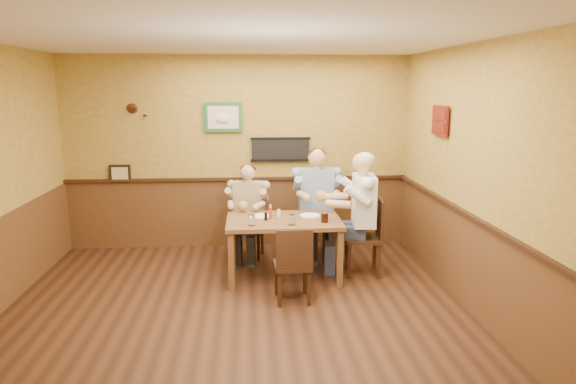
# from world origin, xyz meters

# --- Properties ---
(room) EXTENTS (5.02, 5.03, 2.81)m
(room) POSITION_xyz_m (0.13, 0.17, 1.69)
(room) COLOR black
(room) RESTS_ON ground
(dining_table) EXTENTS (1.40, 0.90, 0.75)m
(dining_table) POSITION_xyz_m (0.57, 1.11, 0.66)
(dining_table) COLOR brown
(dining_table) RESTS_ON ground
(chair_back_left) EXTENTS (0.45, 0.45, 0.83)m
(chair_back_left) POSITION_xyz_m (0.15, 1.90, 0.42)
(chair_back_left) COLOR #382012
(chair_back_left) RESTS_ON ground
(chair_back_right) EXTENTS (0.45, 0.45, 0.96)m
(chair_back_right) POSITION_xyz_m (1.08, 1.90, 0.48)
(chair_back_right) COLOR #382012
(chair_back_right) RESTS_ON ground
(chair_right_end) EXTENTS (0.49, 0.49, 0.98)m
(chair_right_end) POSITION_xyz_m (1.58, 1.15, 0.49)
(chair_right_end) COLOR #382012
(chair_right_end) RESTS_ON ground
(chair_near_side) EXTENTS (0.41, 0.41, 0.87)m
(chair_near_side) POSITION_xyz_m (0.62, 0.37, 0.43)
(chair_near_side) COLOR #382012
(chair_near_side) RESTS_ON ground
(diner_tan_shirt) EXTENTS (0.65, 0.65, 1.19)m
(diner_tan_shirt) POSITION_xyz_m (0.15, 1.90, 0.59)
(diner_tan_shirt) COLOR tan
(diner_tan_shirt) RESTS_ON ground
(diner_blue_polo) EXTENTS (0.64, 0.64, 1.38)m
(diner_blue_polo) POSITION_xyz_m (1.08, 1.90, 0.69)
(diner_blue_polo) COLOR #7D9ABC
(diner_blue_polo) RESTS_ON ground
(diner_white_elder) EXTENTS (0.71, 0.71, 1.40)m
(diner_white_elder) POSITION_xyz_m (1.58, 1.15, 0.70)
(diner_white_elder) COLOR white
(diner_white_elder) RESTS_ON ground
(water_glass_left) EXTENTS (0.10, 0.10, 0.13)m
(water_glass_left) POSITION_xyz_m (0.18, 0.83, 0.81)
(water_glass_left) COLOR white
(water_glass_left) RESTS_ON dining_table
(water_glass_mid) EXTENTS (0.11, 0.11, 0.12)m
(water_glass_mid) POSITION_xyz_m (0.65, 0.82, 0.81)
(water_glass_mid) COLOR silver
(water_glass_mid) RESTS_ON dining_table
(cola_tumbler) EXTENTS (0.09, 0.09, 0.11)m
(cola_tumbler) POSITION_xyz_m (1.05, 0.91, 0.81)
(cola_tumbler) COLOR black
(cola_tumbler) RESTS_ON dining_table
(hot_sauce_bottle) EXTENTS (0.04, 0.04, 0.16)m
(hot_sauce_bottle) POSITION_xyz_m (0.41, 1.13, 0.83)
(hot_sauce_bottle) COLOR red
(hot_sauce_bottle) RESTS_ON dining_table
(salt_shaker) EXTENTS (0.05, 0.05, 0.10)m
(salt_shaker) POSITION_xyz_m (0.52, 1.21, 0.80)
(salt_shaker) COLOR white
(salt_shaker) RESTS_ON dining_table
(pepper_shaker) EXTENTS (0.05, 0.05, 0.10)m
(pepper_shaker) POSITION_xyz_m (0.35, 1.07, 0.80)
(pepper_shaker) COLOR black
(pepper_shaker) RESTS_ON dining_table
(plate_far_left) EXTENTS (0.30, 0.30, 0.02)m
(plate_far_left) POSITION_xyz_m (0.31, 1.24, 0.76)
(plate_far_left) COLOR white
(plate_far_left) RESTS_ON dining_table
(plate_far_right) EXTENTS (0.29, 0.29, 0.02)m
(plate_far_right) POSITION_xyz_m (0.91, 1.23, 0.76)
(plate_far_right) COLOR white
(plate_far_right) RESTS_ON dining_table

